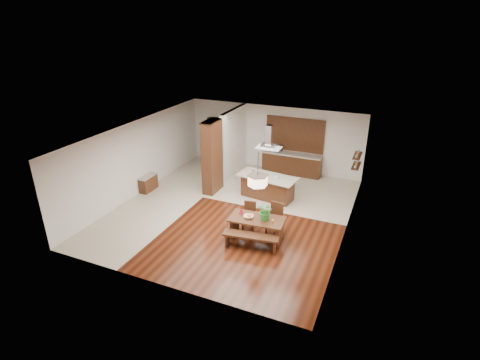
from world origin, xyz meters
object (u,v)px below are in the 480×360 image
at_px(range_hood, 269,137).
at_px(dining_table, 257,224).
at_px(dining_bench, 251,242).
at_px(dining_chair_left, 249,216).
at_px(hallway_console, 148,183).
at_px(foliage_plant, 266,212).
at_px(fruit_bowl, 249,217).
at_px(dining_chair_right, 274,219).
at_px(microwave, 276,148).
at_px(pendant_lantern, 258,173).
at_px(kitchen_island, 267,187).
at_px(island_cup, 276,177).

bearing_deg(range_hood, dining_table, -77.10).
bearing_deg(dining_bench, dining_chair_left, 114.86).
bearing_deg(dining_bench, hallway_console, 157.44).
distance_m(dining_chair_left, foliage_plant, 1.02).
bearing_deg(range_hood, dining_chair_left, -85.46).
distance_m(dining_chair_left, fruit_bowl, 0.66).
height_order(dining_chair_left, dining_chair_right, dining_chair_right).
bearing_deg(microwave, pendant_lantern, -55.13).
xyz_separation_m(hallway_console, kitchen_island, (4.63, 1.25, 0.16)).
height_order(dining_table, island_cup, island_cup).
bearing_deg(pendant_lantern, range_hood, 102.90).
bearing_deg(fruit_bowl, dining_bench, -61.58).
relative_size(dining_chair_left, fruit_bowl, 3.07).
height_order(dining_bench, kitchen_island, kitchen_island).
bearing_deg(microwave, dining_chair_left, -58.96).
bearing_deg(dining_bench, fruit_bowl, 118.42).
height_order(dining_bench, range_hood, range_hood).
height_order(foliage_plant, fruit_bowl, foliage_plant).
xyz_separation_m(dining_chair_right, pendant_lantern, (-0.39, -0.55, 1.74)).
distance_m(dining_chair_right, microwave, 5.37).
bearing_deg(pendant_lantern, dining_table, 135.00).
relative_size(dining_bench, dining_chair_right, 1.69).
xyz_separation_m(dining_bench, fruit_bowl, (-0.30, 0.56, 0.51)).
bearing_deg(microwave, dining_table, -55.13).
distance_m(pendant_lantern, foliage_plant, 1.28).
distance_m(hallway_console, island_cup, 5.18).
xyz_separation_m(dining_bench, pendant_lantern, (-0.05, 0.62, 2.01)).
bearing_deg(island_cup, pendant_lantern, -84.21).
relative_size(pendant_lantern, microwave, 2.54).
relative_size(pendant_lantern, island_cup, 11.01).
height_order(pendant_lantern, island_cup, pendant_lantern).
xyz_separation_m(hallway_console, microwave, (4.03, 4.03, 0.78)).
relative_size(dining_table, dining_bench, 1.04).
bearing_deg(hallway_console, dining_chair_right, -10.44).
relative_size(pendant_lantern, foliage_plant, 2.32).
bearing_deg(dining_bench, kitchen_island, 101.41).
bearing_deg(dining_chair_left, microwave, 89.48).
height_order(hallway_console, dining_chair_right, dining_chair_right).
distance_m(pendant_lantern, fruit_bowl, 1.52).
height_order(island_cup, microwave, microwave).
bearing_deg(kitchen_island, pendant_lantern, -68.95).
height_order(dining_chair_right, microwave, microwave).
distance_m(dining_bench, foliage_plant, 1.02).
xyz_separation_m(dining_chair_right, fruit_bowl, (-0.64, -0.61, 0.25)).
bearing_deg(island_cup, foliage_plant, -78.47).
bearing_deg(fruit_bowl, island_cup, 90.49).
height_order(fruit_bowl, kitchen_island, kitchen_island).
height_order(hallway_console, microwave, microwave).
xyz_separation_m(dining_chair_right, microwave, (-1.64, 5.08, 0.59)).
bearing_deg(foliage_plant, island_cup, 101.53).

